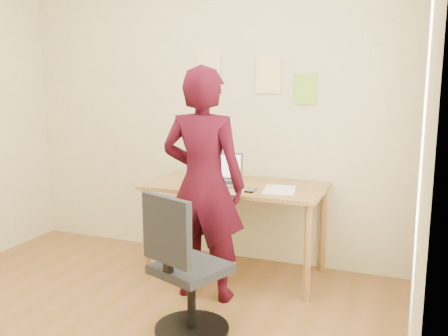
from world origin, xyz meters
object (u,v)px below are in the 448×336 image
at_px(desk, 236,195).
at_px(office_chair, 184,276).
at_px(phone, 251,190).
at_px(laptop, 222,177).
at_px(person, 203,185).

height_order(desk, office_chair, office_chair).
relative_size(phone, office_chair, 0.15).
height_order(laptop, person, person).
bearing_deg(person, desk, -101.08).
xyz_separation_m(desk, laptop, (-0.12, 0.01, 0.14)).
bearing_deg(office_chair, laptop, 120.45).
relative_size(desk, phone, 10.21).
bearing_deg(phone, person, -133.19).
bearing_deg(laptop, person, -97.13).
height_order(desk, person, person).
xyz_separation_m(phone, person, (-0.25, -0.31, 0.08)).
bearing_deg(desk, person, -97.79).
xyz_separation_m(desk, phone, (0.18, -0.17, 0.09)).
bearing_deg(desk, laptop, 175.20).
bearing_deg(laptop, office_chair, -94.24).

